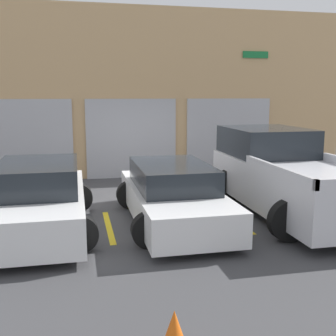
% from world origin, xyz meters
% --- Properties ---
extents(ground_plane, '(28.00, 28.00, 0.00)m').
position_xyz_m(ground_plane, '(0.00, 0.00, 0.00)').
color(ground_plane, '#3D3D3F').
extents(shophouse_building, '(14.64, 0.68, 5.46)m').
position_xyz_m(shophouse_building, '(-0.01, 3.29, 2.68)').
color(shophouse_building, tan).
rests_on(shophouse_building, ground).
extents(pickup_truck, '(2.57, 5.09, 1.87)m').
position_xyz_m(pickup_truck, '(2.73, -1.90, 0.87)').
color(pickup_truck, silver).
rests_on(pickup_truck, ground).
extents(sedan_white, '(2.14, 4.39, 1.26)m').
position_xyz_m(sedan_white, '(0.00, -2.16, 0.60)').
color(sedan_white, white).
rests_on(sedan_white, ground).
extents(sedan_side, '(2.20, 4.25, 1.38)m').
position_xyz_m(sedan_side, '(-2.73, -2.16, 0.65)').
color(sedan_side, white).
rests_on(sedan_side, ground).
extents(parking_stripe_left, '(0.12, 2.20, 0.01)m').
position_xyz_m(parking_stripe_left, '(-1.37, -2.19, 0.00)').
color(parking_stripe_left, gold).
rests_on(parking_stripe_left, ground).
extents(parking_stripe_centre, '(0.12, 2.20, 0.01)m').
position_xyz_m(parking_stripe_centre, '(1.37, -2.19, 0.00)').
color(parking_stripe_centre, gold).
rests_on(parking_stripe_centre, ground).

